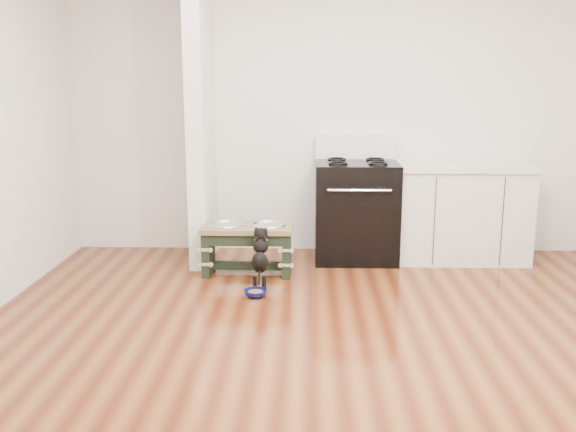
% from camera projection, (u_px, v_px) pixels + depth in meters
% --- Properties ---
extents(ground, '(5.00, 5.00, 0.00)m').
position_uv_depth(ground, '(339.00, 353.00, 4.00)').
color(ground, '#4D1E0D').
rests_on(ground, ground).
extents(room_shell, '(5.00, 5.00, 5.00)m').
position_uv_depth(room_shell, '(344.00, 89.00, 3.66)').
color(room_shell, silver).
rests_on(room_shell, ground).
extents(partition_wall, '(0.15, 0.80, 2.70)m').
position_uv_depth(partition_wall, '(201.00, 115.00, 5.80)').
color(partition_wall, silver).
rests_on(partition_wall, ground).
extents(oven_range, '(0.76, 0.69, 1.14)m').
position_uv_depth(oven_range, '(356.00, 209.00, 6.00)').
color(oven_range, black).
rests_on(oven_range, ground).
extents(cabinet_run, '(1.24, 0.64, 0.91)m').
position_uv_depth(cabinet_run, '(461.00, 212.00, 6.00)').
color(cabinet_run, silver).
rests_on(cabinet_run, ground).
extents(dog_feeder, '(0.79, 0.42, 0.45)m').
position_uv_depth(dog_feeder, '(247.00, 239.00, 5.58)').
color(dog_feeder, black).
rests_on(dog_feeder, ground).
extents(puppy, '(0.14, 0.40, 0.48)m').
position_uv_depth(puppy, '(260.00, 256.00, 5.23)').
color(puppy, black).
rests_on(puppy, ground).
extents(floor_bowl, '(0.18, 0.18, 0.06)m').
position_uv_depth(floor_bowl, '(256.00, 293.00, 5.03)').
color(floor_bowl, '#0B0E50').
rests_on(floor_bowl, ground).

